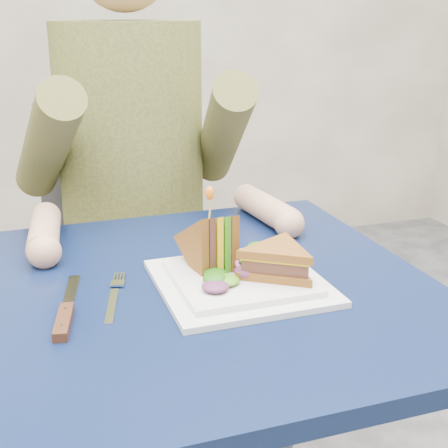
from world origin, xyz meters
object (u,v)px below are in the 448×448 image
object	(u,v)px
plate	(240,280)
knife	(65,316)
sandwich_upright	(210,247)
table	(200,328)
fork	(114,297)
chair	(130,253)
sandwich_flat	(278,261)
diner	(132,119)

from	to	relation	value
plate	knife	world-z (taller)	plate
sandwich_upright	knife	size ratio (longest dim) A/B	0.66
table	sandwich_upright	bearing A→B (deg)	39.71
fork	sandwich_upright	bearing A→B (deg)	10.07
fork	table	bearing A→B (deg)	3.57
chair	knife	xyz separation A→B (m)	(-0.22, -0.70, 0.20)
plate	knife	distance (m)	0.28
knife	chair	bearing A→B (deg)	72.78
table	sandwich_flat	distance (m)	0.18
sandwich_flat	chair	bearing A→B (deg)	99.36
diner	sandwich_upright	distance (m)	0.53
sandwich_upright	fork	bearing A→B (deg)	-169.93
table	sandwich_upright	world-z (taller)	sandwich_upright
table	fork	world-z (taller)	fork
diner	sandwich_flat	xyz separation A→B (m)	(0.12, -0.59, -0.14)
diner	sandwich_flat	distance (m)	0.61
plate	sandwich_flat	world-z (taller)	sandwich_flat
sandwich_upright	fork	world-z (taller)	sandwich_upright
fork	knife	world-z (taller)	knife
chair	diner	xyz separation A→B (m)	(-0.00, -0.11, 0.37)
diner	plate	size ratio (longest dim) A/B	2.87
table	plate	size ratio (longest dim) A/B	2.88
table	sandwich_flat	size ratio (longest dim) A/B	3.89
sandwich_flat	knife	distance (m)	0.34
sandwich_flat	table	bearing A→B (deg)	156.81
plate	sandwich_upright	size ratio (longest dim) A/B	1.80
chair	fork	xyz separation A→B (m)	(-0.14, -0.66, 0.19)
table	sandwich_upright	distance (m)	0.14
table	sandwich_flat	xyz separation A→B (m)	(0.12, -0.05, 0.12)
chair	sandwich_upright	distance (m)	0.68
fork	plate	bearing A→B (deg)	-4.44
chair	knife	world-z (taller)	chair
sandwich_flat	diner	bearing A→B (deg)	101.11
plate	knife	xyz separation A→B (m)	(-0.28, -0.03, -0.00)
table	plate	world-z (taller)	plate
table	sandwich_flat	bearing A→B (deg)	-23.19
sandwich_upright	sandwich_flat	bearing A→B (deg)	-37.75
chair	diner	bearing A→B (deg)	-90.00
table	chair	bearing A→B (deg)	90.00
table	chair	size ratio (longest dim) A/B	0.81
diner	plate	bearing A→B (deg)	-83.88
chair	knife	distance (m)	0.76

